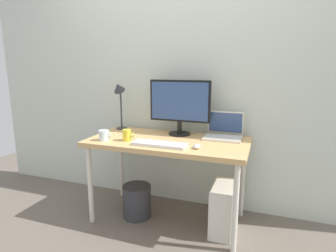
{
  "coord_description": "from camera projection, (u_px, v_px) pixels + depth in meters",
  "views": [
    {
      "loc": [
        0.79,
        -2.21,
        1.37
      ],
      "look_at": [
        0.0,
        0.0,
        0.87
      ],
      "focal_mm": 30.14,
      "sensor_mm": 36.0,
      "label": 1
    }
  ],
  "objects": [
    {
      "name": "coffee_mug",
      "position": [
        127.0,
        135.0,
        2.39
      ],
      "size": [
        0.11,
        0.07,
        0.1
      ],
      "color": "yellow",
      "rests_on": "desk"
    },
    {
      "name": "wastebasket",
      "position": [
        137.0,
        201.0,
        2.59
      ],
      "size": [
        0.26,
        0.26,
        0.3
      ],
      "primitive_type": "cylinder",
      "color": "#333338",
      "rests_on": "ground_plane"
    },
    {
      "name": "laptop",
      "position": [
        224.0,
        131.0,
        2.48
      ],
      "size": [
        0.32,
        0.27,
        0.23
      ],
      "color": "silver",
      "rests_on": "desk"
    },
    {
      "name": "mouse",
      "position": [
        197.0,
        146.0,
        2.17
      ],
      "size": [
        0.06,
        0.09,
        0.03
      ],
      "primitive_type": "ellipsoid",
      "color": "silver",
      "rests_on": "desk"
    },
    {
      "name": "desk_lamp",
      "position": [
        119.0,
        95.0,
        2.74
      ],
      "size": [
        0.11,
        0.16,
        0.48
      ],
      "color": "#333338",
      "rests_on": "desk"
    },
    {
      "name": "ground_plane",
      "position": [
        168.0,
        218.0,
        2.59
      ],
      "size": [
        6.0,
        6.0,
        0.0
      ],
      "primitive_type": "plane",
      "color": "#665B51"
    },
    {
      "name": "back_wall",
      "position": [
        182.0,
        73.0,
        2.68
      ],
      "size": [
        4.4,
        0.04,
        2.6
      ],
      "primitive_type": "cube",
      "color": "silver",
      "rests_on": "ground_plane"
    },
    {
      "name": "computer_tower",
      "position": [
        223.0,
        208.0,
        2.34
      ],
      "size": [
        0.18,
        0.36,
        0.42
      ],
      "primitive_type": "cube",
      "color": "silver",
      "rests_on": "ground_plane"
    },
    {
      "name": "desk",
      "position": [
        168.0,
        147.0,
        2.45
      ],
      "size": [
        1.36,
        0.68,
        0.75
      ],
      "color": "tan",
      "rests_on": "ground_plane"
    },
    {
      "name": "monitor",
      "position": [
        180.0,
        104.0,
        2.55
      ],
      "size": [
        0.56,
        0.2,
        0.5
      ],
      "color": "black",
      "rests_on": "desk"
    },
    {
      "name": "glass_cup",
      "position": [
        104.0,
        135.0,
        2.39
      ],
      "size": [
        0.12,
        0.09,
        0.09
      ],
      "color": "silver",
      "rests_on": "desk"
    },
    {
      "name": "keyboard",
      "position": [
        159.0,
        144.0,
        2.24
      ],
      "size": [
        0.44,
        0.14,
        0.02
      ],
      "primitive_type": "cube",
      "color": "silver",
      "rests_on": "desk"
    }
  ]
}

